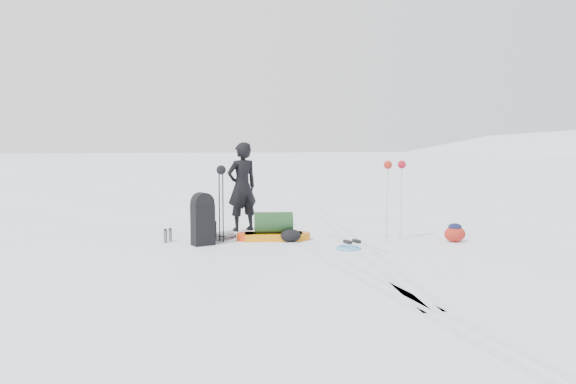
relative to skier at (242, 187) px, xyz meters
name	(u,v)px	position (x,y,z in m)	size (l,w,h in m)	color
ground	(294,240)	(0.81, -1.40, -0.95)	(200.00, 200.00, 0.00)	white
ski_tracks	(312,232)	(1.42, -0.53, -0.95)	(3.38, 17.97, 0.01)	silver
skier	(242,187)	(0.00, 0.00, 0.00)	(0.69, 0.45, 1.90)	black
pulk_sled	(274,229)	(0.42, -1.30, -0.74)	(1.48, 0.64, 0.55)	orange
expedition_rucksack	(205,220)	(-0.92, -1.48, -0.50)	(0.89, 0.89, 0.98)	black
ski_poles_black	(221,179)	(-0.59, -1.30, 0.25)	(0.18, 0.18, 1.47)	black
ski_poles_silver	(395,174)	(2.65, -1.93, 0.35)	(0.48, 0.25, 1.55)	silver
touring_skis_grey	(229,237)	(-0.39, -0.87, -0.94)	(1.14, 1.44, 0.06)	gray
touring_skis_white	(352,243)	(1.76, -2.05, -0.93)	(0.69, 1.99, 0.07)	silver
rope_coil	(348,247)	(1.52, -2.52, -0.92)	(0.56, 0.56, 0.05)	#55ABCE
small_daypack	(455,233)	(3.74, -2.30, -0.78)	(0.52, 0.48, 0.36)	maroon
thermos_pair	(168,235)	(-1.59, -1.05, -0.82)	(0.18, 0.27, 0.27)	#595A60
stuff_sack	(291,236)	(0.69, -1.59, -0.83)	(0.45, 0.38, 0.25)	black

